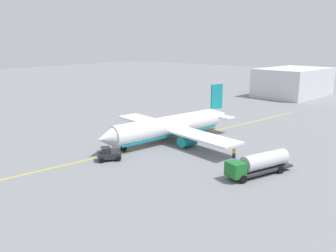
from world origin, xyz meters
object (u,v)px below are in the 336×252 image
object	(u,v)px
airplane	(170,127)
refueling_worker	(234,153)
safety_cone_nose	(118,158)
pushback_tug	(108,154)
fuel_tanker	(259,163)

from	to	relation	value
airplane	refueling_worker	size ratio (longest dim) A/B	18.26
airplane	safety_cone_nose	bearing A→B (deg)	0.40
pushback_tug	safety_cone_nose	size ratio (longest dim) A/B	7.30
airplane	refueling_worker	distance (m)	14.67
refueling_worker	safety_cone_nose	bearing A→B (deg)	-50.05
fuel_tanker	pushback_tug	distance (m)	23.32
safety_cone_nose	fuel_tanker	bearing A→B (deg)	110.23
pushback_tug	safety_cone_nose	bearing A→B (deg)	142.79
fuel_tanker	pushback_tug	world-z (taller)	fuel_tanker
refueling_worker	safety_cone_nose	size ratio (longest dim) A/B	3.04
safety_cone_nose	airplane	bearing A→B (deg)	-179.60
airplane	safety_cone_nose	xyz separation A→B (m)	(13.70, 0.10, -2.47)
airplane	pushback_tug	size ratio (longest dim) A/B	7.61
airplane	fuel_tanker	size ratio (longest dim) A/B	2.79
pushback_tug	refueling_worker	distance (m)	20.27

